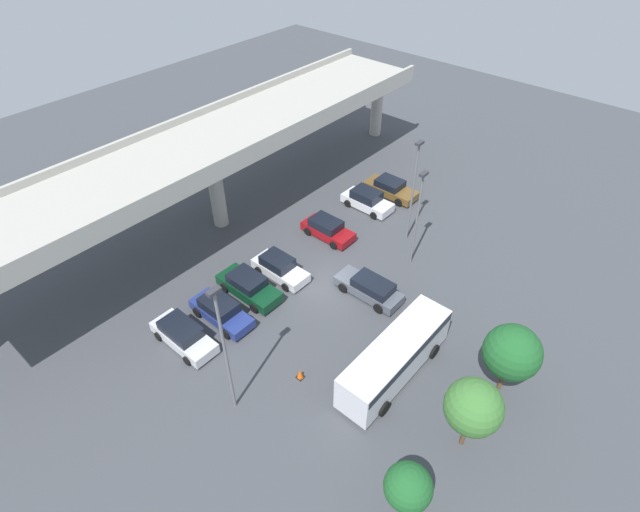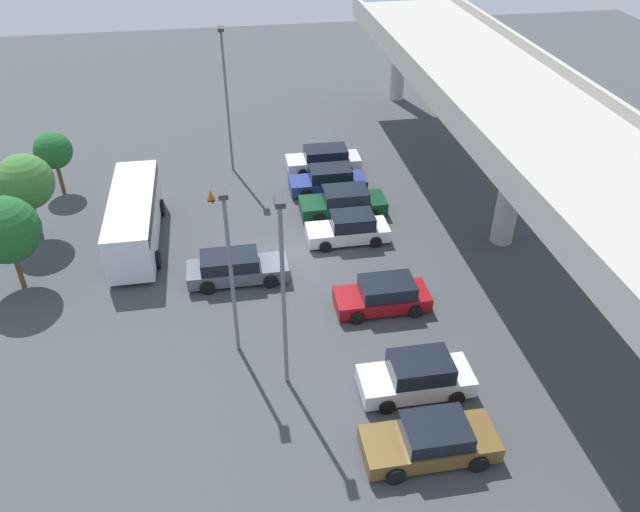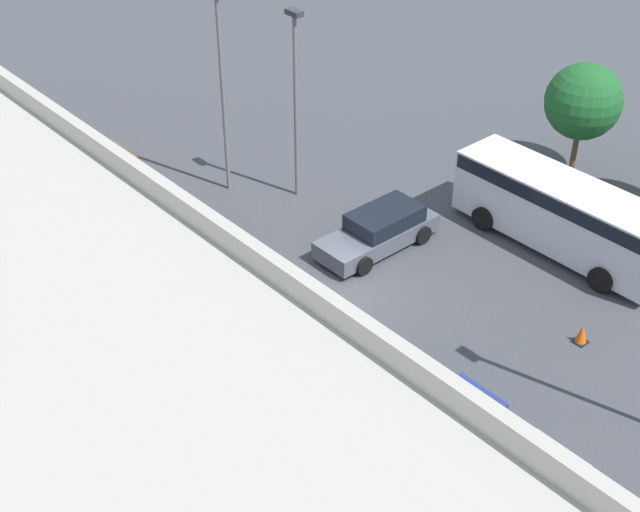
# 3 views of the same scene
# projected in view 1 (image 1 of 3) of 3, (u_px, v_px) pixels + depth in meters

# --- Properties ---
(ground_plane) EXTENTS (91.99, 91.99, 0.00)m
(ground_plane) POSITION_uv_depth(u_px,v_px,m) (328.00, 286.00, 35.45)
(ground_plane) COLOR #424449
(highway_overpass) EXTENTS (44.10, 7.66, 8.17)m
(highway_overpass) POSITION_uv_depth(u_px,v_px,m) (210.00, 148.00, 36.79)
(highway_overpass) COLOR #ADAAA0
(highway_overpass) RESTS_ON ground_plane
(parked_car_0) EXTENTS (2.06, 4.72, 1.52)m
(parked_car_0) POSITION_uv_depth(u_px,v_px,m) (183.00, 335.00, 31.06)
(parked_car_0) COLOR silver
(parked_car_0) RESTS_ON ground_plane
(parked_car_1) EXTENTS (2.03, 4.62, 1.57)m
(parked_car_1) POSITION_uv_depth(u_px,v_px,m) (221.00, 311.00, 32.60)
(parked_car_1) COLOR navy
(parked_car_1) RESTS_ON ground_plane
(parked_car_2) EXTENTS (2.18, 4.87, 1.56)m
(parked_car_2) POSITION_uv_depth(u_px,v_px,m) (249.00, 286.00, 34.42)
(parked_car_2) COLOR #0C381E
(parked_car_2) RESTS_ON ground_plane
(parked_car_3) EXTENTS (2.00, 4.37, 1.58)m
(parked_car_3) POSITION_uv_depth(u_px,v_px,m) (279.00, 267.00, 35.90)
(parked_car_3) COLOR silver
(parked_car_3) RESTS_ON ground_plane
(parked_car_4) EXTENTS (2.03, 4.88, 1.48)m
(parked_car_4) POSITION_uv_depth(u_px,v_px,m) (370.00, 288.00, 34.29)
(parked_car_4) COLOR #515660
(parked_car_4) RESTS_ON ground_plane
(parked_car_5) EXTENTS (2.07, 4.33, 1.47)m
(parked_car_5) POSITION_uv_depth(u_px,v_px,m) (327.00, 229.00, 39.50)
(parked_car_5) COLOR maroon
(parked_car_5) RESTS_ON ground_plane
(parked_car_6) EXTENTS (2.09, 4.45, 1.63)m
(parked_car_6) POSITION_uv_depth(u_px,v_px,m) (367.00, 200.00, 42.50)
(parked_car_6) COLOR silver
(parked_car_6) RESTS_ON ground_plane
(parked_car_7) EXTENTS (2.18, 4.78, 1.46)m
(parked_car_7) POSITION_uv_depth(u_px,v_px,m) (391.00, 188.00, 44.08)
(parked_car_7) COLOR brown
(parked_car_7) RESTS_ON ground_plane
(shuttle_bus) EXTENTS (8.48, 2.56, 2.69)m
(shuttle_bus) POSITION_uv_depth(u_px,v_px,m) (396.00, 355.00, 28.70)
(shuttle_bus) COLOR silver
(shuttle_bus) RESTS_ON ground_plane
(lamp_post_near_aisle) EXTENTS (0.70, 0.35, 7.67)m
(lamp_post_near_aisle) POSITION_uv_depth(u_px,v_px,m) (418.00, 212.00, 34.62)
(lamp_post_near_aisle) COLOR slate
(lamp_post_near_aisle) RESTS_ON ground_plane
(lamp_post_mid_lot) EXTENTS (0.70, 0.35, 9.01)m
(lamp_post_mid_lot) POSITION_uv_depth(u_px,v_px,m) (224.00, 345.00, 24.69)
(lamp_post_mid_lot) COLOR slate
(lamp_post_mid_lot) RESTS_ON ground_plane
(lamp_post_by_overpass) EXTENTS (0.70, 0.35, 8.41)m
(lamp_post_by_overpass) POSITION_uv_depth(u_px,v_px,m) (414.00, 185.00, 36.56)
(lamp_post_by_overpass) COLOR slate
(lamp_post_by_overpass) RESTS_ON ground_plane
(tree_front_left) EXTENTS (2.20, 2.20, 3.82)m
(tree_front_left) POSITION_uv_depth(u_px,v_px,m) (408.00, 487.00, 21.79)
(tree_front_left) COLOR brown
(tree_front_left) RESTS_ON ground_plane
(tree_front_centre) EXTENTS (2.92, 2.92, 4.79)m
(tree_front_centre) POSITION_uv_depth(u_px,v_px,m) (474.00, 407.00, 24.15)
(tree_front_centre) COLOR brown
(tree_front_centre) RESTS_ON ground_plane
(tree_front_right) EXTENTS (3.15, 3.15, 4.78)m
(tree_front_right) POSITION_uv_depth(u_px,v_px,m) (512.00, 352.00, 26.87)
(tree_front_right) COLOR brown
(tree_front_right) RESTS_ON ground_plane
(traffic_cone) EXTENTS (0.44, 0.44, 0.70)m
(traffic_cone) POSITION_uv_depth(u_px,v_px,m) (300.00, 374.00, 29.27)
(traffic_cone) COLOR black
(traffic_cone) RESTS_ON ground_plane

